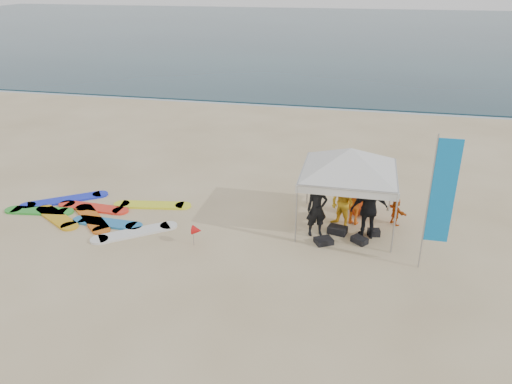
{
  "coord_description": "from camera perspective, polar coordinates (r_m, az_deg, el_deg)",
  "views": [
    {
      "loc": [
        2.94,
        -10.98,
        7.39
      ],
      "look_at": [
        -0.06,
        2.6,
        1.2
      ],
      "focal_mm": 35.0,
      "sensor_mm": 36.0,
      "label": 1
    }
  ],
  "objects": [
    {
      "name": "ground",
      "position": [
        13.56,
        -2.16,
        -9.05
      ],
      "size": [
        120.0,
        120.0,
        0.0
      ],
      "primitive_type": "plane",
      "color": "beige",
      "rests_on": "ground"
    },
    {
      "name": "ocean",
      "position": [
        71.42,
        10.52,
        17.71
      ],
      "size": [
        160.0,
        84.0,
        0.08
      ],
      "primitive_type": "cube",
      "color": "#0C2633",
      "rests_on": "ground"
    },
    {
      "name": "shoreline_foam",
      "position": [
        30.24,
        6.58,
        9.7
      ],
      "size": [
        160.0,
        1.2,
        0.01
      ],
      "primitive_type": "cube",
      "color": "silver",
      "rests_on": "ground"
    },
    {
      "name": "person_black_a",
      "position": [
        15.03,
        6.96,
        -1.92
      ],
      "size": [
        0.74,
        0.62,
        1.73
      ],
      "primitive_type": "imported",
      "rotation": [
        0.0,
        0.0,
        0.37
      ],
      "color": "black",
      "rests_on": "ground"
    },
    {
      "name": "person_yellow",
      "position": [
        15.63,
        9.84,
        -1.28
      ],
      "size": [
        1.0,
        0.96,
        1.62
      ],
      "primitive_type": "imported",
      "rotation": [
        0.0,
        0.0,
        -0.64
      ],
      "color": "yellow",
      "rests_on": "ground"
    },
    {
      "name": "person_orange_a",
      "position": [
        15.94,
        11.28,
        -0.95
      ],
      "size": [
        1.15,
        0.86,
        1.58
      ],
      "primitive_type": "imported",
      "rotation": [
        0.0,
        0.0,
        2.84
      ],
      "color": "#DC5813",
      "rests_on": "ground"
    },
    {
      "name": "person_black_b",
      "position": [
        15.09,
        12.81,
        -1.92
      ],
      "size": [
        1.2,
        0.74,
        1.9
      ],
      "primitive_type": "imported",
      "rotation": [
        0.0,
        0.0,
        3.41
      ],
      "color": "black",
      "rests_on": "ground"
    },
    {
      "name": "person_orange_b",
      "position": [
        16.58,
        11.86,
        0.03
      ],
      "size": [
        0.93,
        0.85,
        1.6
      ],
      "primitive_type": "imported",
      "rotation": [
        0.0,
        0.0,
        3.7
      ],
      "color": "#C53B11",
      "rests_on": "ground"
    },
    {
      "name": "person_seated",
      "position": [
        16.32,
        15.68,
        -2.16
      ],
      "size": [
        0.67,
        0.83,
        0.89
      ],
      "primitive_type": "imported",
      "rotation": [
        0.0,
        0.0,
        2.15
      ],
      "color": "#D65913",
      "rests_on": "ground"
    },
    {
      "name": "canopy_tent",
      "position": [
        15.07,
        10.81,
        4.91
      ],
      "size": [
        3.91,
        3.91,
        2.95
      ],
      "color": "#A5A5A8",
      "rests_on": "ground"
    },
    {
      "name": "feather_flag",
      "position": [
        13.46,
        20.43,
        -0.14
      ],
      "size": [
        0.64,
        0.04,
        3.79
      ],
      "color": "#A5A5A8",
      "rests_on": "ground"
    },
    {
      "name": "marker_pennant",
      "position": [
        14.6,
        -6.77,
        -4.38
      ],
      "size": [
        0.28,
        0.28,
        0.64
      ],
      "color": "#A5A5A8",
      "rests_on": "ground"
    },
    {
      "name": "gear_pile",
      "position": [
        15.29,
        10.03,
        -4.89
      ],
      "size": [
        1.96,
        1.27,
        0.22
      ],
      "color": "black",
      "rests_on": "ground"
    },
    {
      "name": "surfboard_spread",
      "position": [
        17.36,
        -18.1,
        -2.36
      ],
      "size": [
        5.72,
        3.46,
        0.07
      ],
      "color": "#CF5D11",
      "rests_on": "ground"
    }
  ]
}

